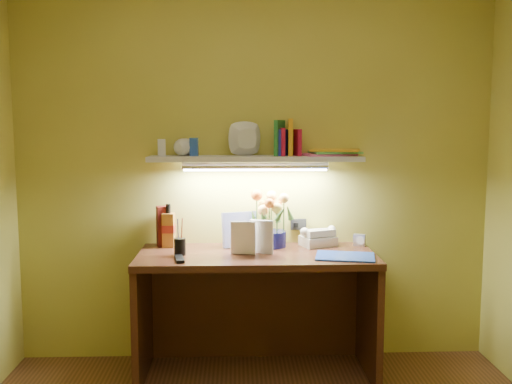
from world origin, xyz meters
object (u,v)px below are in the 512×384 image
flower_bouquet (271,219)px  whisky_bottle (169,226)px  telephone (318,236)px  desk_clock (359,240)px  desk (257,314)px

flower_bouquet → whisky_bottle: flower_bouquet is taller
telephone → flower_bouquet: bearing=160.7°
flower_bouquet → whisky_bottle: (-0.63, 0.01, -0.04)m
flower_bouquet → telephone: flower_bouquet is taller
flower_bouquet → telephone: (0.30, 0.01, -0.11)m
desk_clock → whisky_bottle: (-1.19, 0.01, 0.10)m
desk → desk_clock: (0.65, 0.18, 0.41)m
flower_bouquet → desk_clock: size_ratio=4.65×
desk → desk_clock: desk_clock is taller
desk → flower_bouquet: 0.58m
desk → telephone: size_ratio=6.89×
whisky_bottle → flower_bouquet: bearing=-0.7°
flower_bouquet → whisky_bottle: 0.63m
flower_bouquet → desk_clock: 0.57m
flower_bouquet → desk_clock: bearing=-0.2°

